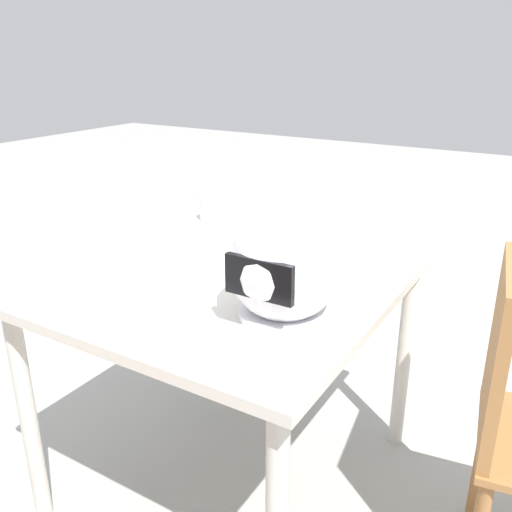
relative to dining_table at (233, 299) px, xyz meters
name	(u,v)px	position (x,y,z in m)	size (l,w,h in m)	color
ground_plane	(235,474)	(0.00, 0.00, -0.66)	(14.00, 14.00, 0.00)	#9E9E99
dining_table	(233,299)	(0.00, 0.00, 0.00)	(0.95, 1.04, 0.75)	beige
pizza_plate	(278,252)	(-0.04, -0.21, 0.10)	(0.33, 0.33, 0.01)	white
pizza	(278,246)	(-0.04, -0.21, 0.11)	(0.27, 0.27, 0.06)	tan
motorcycle_helmet	(285,267)	(-0.27, 0.18, 0.22)	(0.27, 0.27, 0.27)	silver
drinking_glass	(209,207)	(0.36, -0.39, 0.14)	(0.07, 0.07, 0.10)	silver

